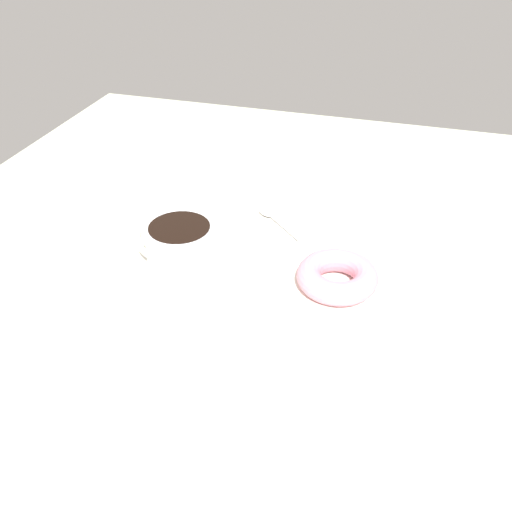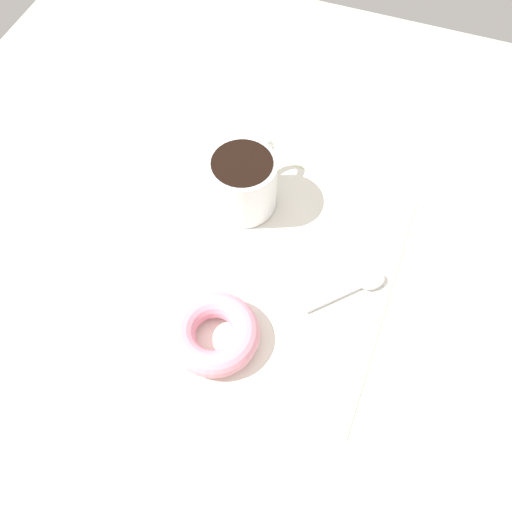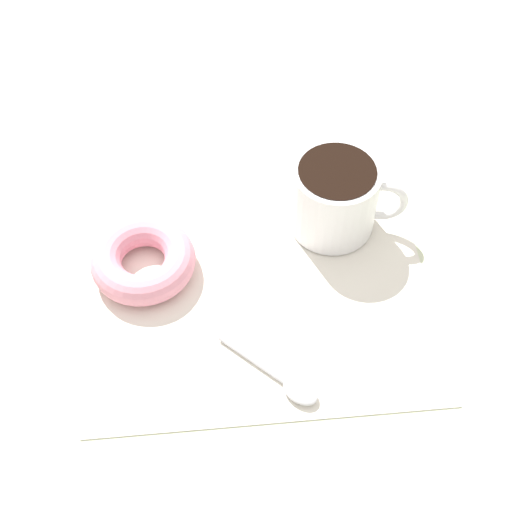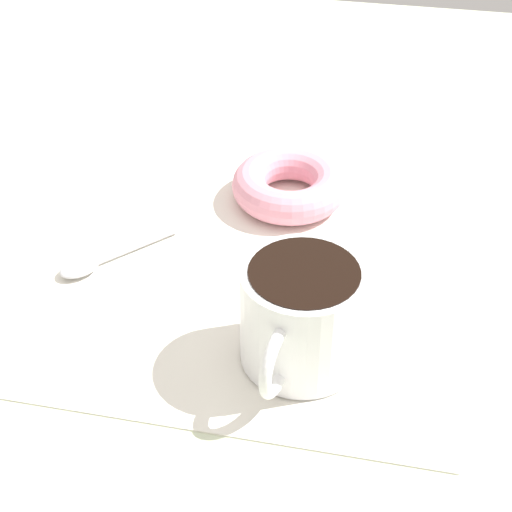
% 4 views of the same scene
% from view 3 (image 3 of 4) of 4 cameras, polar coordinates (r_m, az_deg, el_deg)
% --- Properties ---
extents(ground_plane, '(1.20, 1.20, 0.02)m').
position_cam_3_polar(ground_plane, '(0.76, -1.93, -3.14)').
color(ground_plane, beige).
extents(napkin, '(0.36, 0.36, 0.00)m').
position_cam_3_polar(napkin, '(0.76, -0.00, -0.97)').
color(napkin, white).
rests_on(napkin, ground_plane).
extents(coffee_cup, '(0.13, 0.09, 0.08)m').
position_cam_3_polar(coffee_cup, '(0.77, 6.40, 4.73)').
color(coffee_cup, white).
rests_on(coffee_cup, napkin).
extents(donut, '(0.11, 0.11, 0.03)m').
position_cam_3_polar(donut, '(0.76, -9.01, -0.33)').
color(donut, pink).
rests_on(donut, napkin).
extents(spoon, '(0.09, 0.09, 0.01)m').
position_cam_3_polar(spoon, '(0.69, 2.60, -10.15)').
color(spoon, silver).
rests_on(spoon, napkin).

